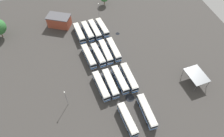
% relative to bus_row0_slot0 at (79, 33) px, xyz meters
% --- Properties ---
extents(ground_plane, '(128.76, 128.76, 0.00)m').
position_rel_bus_row0_slot0_xyz_m(ground_plane, '(23.25, 8.45, -1.86)').
color(ground_plane, '#383533').
extents(bus_row0_slot0, '(12.59, 4.22, 3.51)m').
position_rel_bus_row0_slot0_xyz_m(bus_row0_slot0, '(0.00, 0.00, 0.00)').
color(bus_row0_slot0, silver).
rests_on(bus_row0_slot0, ground_plane).
extents(bus_row0_slot1, '(12.67, 4.38, 3.51)m').
position_rel_bus_row0_slot0_xyz_m(bus_row0_slot1, '(-0.33, 4.07, 0.00)').
color(bus_row0_slot1, silver).
rests_on(bus_row0_slot1, ground_plane).
extents(bus_row0_slot2, '(13.04, 4.35, 3.51)m').
position_rel_bus_row0_slot0_xyz_m(bus_row0_slot2, '(-0.62, 7.61, 0.00)').
color(bus_row0_slot2, silver).
rests_on(bus_row0_slot2, ground_plane).
extents(bus_row0_slot3, '(12.22, 4.46, 3.51)m').
position_rel_bus_row0_slot0_xyz_m(bus_row0_slot3, '(-1.22, 11.47, -0.00)').
color(bus_row0_slot3, silver).
rests_on(bus_row0_slot3, ground_plane).
extents(bus_row1_slot0, '(12.99, 4.56, 3.51)m').
position_rel_bus_row0_slot0_xyz_m(bus_row1_slot0, '(15.77, 1.72, 0.00)').
color(bus_row1_slot0, silver).
rests_on(bus_row1_slot0, ground_plane).
extents(bus_row1_slot1, '(12.50, 4.48, 3.51)m').
position_rel_bus_row0_slot0_xyz_m(bus_row1_slot1, '(15.86, 5.79, -0.00)').
color(bus_row1_slot1, silver).
rests_on(bus_row1_slot1, ground_plane).
extents(bus_row1_slot2, '(13.12, 3.74, 3.51)m').
position_rel_bus_row0_slot0_xyz_m(bus_row1_slot2, '(14.97, 9.35, 0.00)').
color(bus_row1_slot2, silver).
rests_on(bus_row1_slot2, ground_plane).
extents(bus_row1_slot3, '(12.91, 3.75, 3.51)m').
position_rel_bus_row0_slot0_xyz_m(bus_row1_slot3, '(14.47, 13.10, 0.00)').
color(bus_row1_slot3, silver).
rests_on(bus_row1_slot3, ground_plane).
extents(bus_row2_slot0, '(13.09, 4.48, 3.51)m').
position_rel_bus_row0_slot0_xyz_m(bus_row2_slot0, '(32.00, 3.56, 0.00)').
color(bus_row2_slot0, silver).
rests_on(bus_row2_slot0, ground_plane).
extents(bus_row2_slot1, '(12.85, 3.91, 3.51)m').
position_rel_bus_row0_slot0_xyz_m(bus_row2_slot1, '(31.73, 7.30, 0.00)').
color(bus_row2_slot1, silver).
rests_on(bus_row2_slot1, ground_plane).
extents(bus_row2_slot2, '(12.68, 4.00, 3.51)m').
position_rel_bus_row0_slot0_xyz_m(bus_row2_slot2, '(30.87, 11.37, 0.00)').
color(bus_row2_slot2, silver).
rests_on(bus_row2_slot2, ground_plane).
extents(bus_row2_slot3, '(13.13, 3.63, 3.51)m').
position_rel_bus_row0_slot0_xyz_m(bus_row2_slot3, '(30.76, 15.14, 0.00)').
color(bus_row2_slot3, silver).
rests_on(bus_row2_slot3, ground_plane).
extents(bus_row3_slot1, '(12.20, 4.15, 3.51)m').
position_rel_bus_row0_slot0_xyz_m(bus_row3_slot1, '(47.56, 9.33, -0.00)').
color(bus_row3_slot1, silver).
rests_on(bus_row3_slot1, ground_plane).
extents(bus_row3_slot3, '(12.78, 3.24, 3.51)m').
position_rel_bus_row0_slot0_xyz_m(bus_row3_slot3, '(46.32, 16.68, 0.00)').
color(bus_row3_slot3, silver).
rests_on(bus_row3_slot3, ground_plane).
extents(depot_building, '(10.72, 12.84, 5.69)m').
position_rel_bus_row0_slot0_xyz_m(depot_building, '(-10.27, -8.27, 1.01)').
color(depot_building, '#99422D').
rests_on(depot_building, ground_plane).
extents(maintenance_shelter, '(9.53, 7.42, 4.19)m').
position_rel_bus_row0_slot0_xyz_m(maintenance_shelter, '(37.61, 40.02, 2.13)').
color(maintenance_shelter, slate).
rests_on(maintenance_shelter, ground_plane).
extents(lamp_post_by_building, '(0.56, 0.28, 8.30)m').
position_rel_bus_row0_slot0_xyz_m(lamp_post_by_building, '(-11.97, 12.13, 2.71)').
color(lamp_post_by_building, slate).
rests_on(lamp_post_by_building, ground_plane).
extents(lamp_post_near_entrance, '(0.56, 0.28, 8.23)m').
position_rel_bus_row0_slot0_xyz_m(lamp_post_near_entrance, '(35.60, -9.58, 2.67)').
color(lamp_post_near_entrance, slate).
rests_on(lamp_post_near_entrance, ground_plane).
extents(puddle_back_corner, '(3.48, 3.48, 0.01)m').
position_rel_bus_row0_slot0_xyz_m(puddle_back_corner, '(38.72, 13.09, -1.85)').
color(puddle_back_corner, black).
rests_on(puddle_back_corner, ground_plane).
extents(puddle_between_rows, '(1.93, 1.93, 0.01)m').
position_rel_bus_row0_slot0_xyz_m(puddle_between_rows, '(2.83, 18.11, -1.85)').
color(puddle_between_rows, black).
rests_on(puddle_between_rows, ground_plane).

